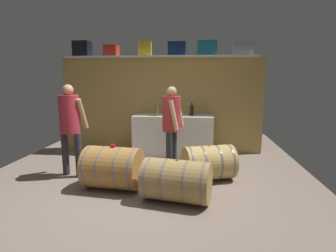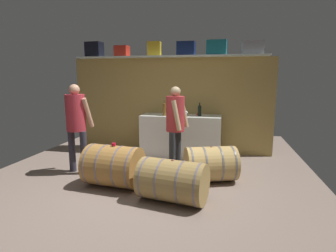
{
  "view_description": "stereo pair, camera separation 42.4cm",
  "coord_description": "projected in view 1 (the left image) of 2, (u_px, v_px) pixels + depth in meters",
  "views": [
    {
      "loc": [
        0.84,
        -3.8,
        1.74
      ],
      "look_at": [
        0.39,
        0.41,
        0.98
      ],
      "focal_mm": 29.2,
      "sensor_mm": 36.0,
      "label": 1
    },
    {
      "loc": [
        1.26,
        -3.73,
        1.74
      ],
      "look_at": [
        0.39,
        0.41,
        0.98
      ],
      "focal_mm": 29.2,
      "sensor_mm": 36.0,
      "label": 2
    }
  ],
  "objects": [
    {
      "name": "wine_barrel_near",
      "position": [
        113.0,
        168.0,
        4.3
      ],
      "size": [
        0.93,
        0.75,
        0.68
      ],
      "rotation": [
        0.0,
        0.0,
        -0.11
      ],
      "color": "#A77539",
      "rests_on": "ground"
    },
    {
      "name": "winemaker_pouring",
      "position": [
        172.0,
        120.0,
        4.98
      ],
      "size": [
        0.4,
        0.49,
        1.58
      ],
      "rotation": [
        0.0,
        0.0,
        -1.78
      ],
      "color": "#2B2F35",
      "rests_on": "ground"
    },
    {
      "name": "toolcase_black",
      "position": [
        82.0,
        49.0,
        6.2
      ],
      "size": [
        0.38,
        0.29,
        0.34
      ],
      "primitive_type": "cube",
      "rotation": [
        0.0,
        0.0,
        -0.06
      ],
      "color": "black",
      "rests_on": "high_shelf_board"
    },
    {
      "name": "toolcase_yellow",
      "position": [
        145.0,
        49.0,
        6.05
      ],
      "size": [
        0.3,
        0.21,
        0.31
      ],
      "primitive_type": "cube",
      "rotation": [
        0.0,
        0.0,
        0.07
      ],
      "color": "yellow",
      "rests_on": "high_shelf_board"
    },
    {
      "name": "tasting_cup",
      "position": [
        113.0,
        146.0,
        4.23
      ],
      "size": [
        0.07,
        0.07,
        0.04
      ],
      "primitive_type": "cylinder",
      "color": "red",
      "rests_on": "wine_barrel_near"
    },
    {
      "name": "ground_plane",
      "position": [
        147.0,
        180.0,
        4.73
      ],
      "size": [
        5.85,
        8.24,
        0.02
      ],
      "primitive_type": "cube",
      "color": "gray"
    },
    {
      "name": "wine_bottle_amber",
      "position": [
        157.0,
        109.0,
        5.88
      ],
      "size": [
        0.06,
        0.06,
        0.33
      ],
      "color": "brown",
      "rests_on": "work_cabinet"
    },
    {
      "name": "toolcase_navy",
      "position": [
        177.0,
        49.0,
        5.98
      ],
      "size": [
        0.39,
        0.27,
        0.3
      ],
      "primitive_type": "cube",
      "rotation": [
        0.0,
        0.0,
        -0.04
      ],
      "color": "navy",
      "rests_on": "high_shelf_board"
    },
    {
      "name": "toolcase_red",
      "position": [
        111.0,
        51.0,
        6.14
      ],
      "size": [
        0.32,
        0.26,
        0.24
      ],
      "primitive_type": "cube",
      "rotation": [
        0.0,
        0.0,
        -0.07
      ],
      "color": "red",
      "rests_on": "high_shelf_board"
    },
    {
      "name": "wine_bottle_green",
      "position": [
        165.0,
        108.0,
        6.15
      ],
      "size": [
        0.07,
        0.07,
        0.31
      ],
      "color": "#31592A",
      "rests_on": "work_cabinet"
    },
    {
      "name": "work_cabinet",
      "position": [
        173.0,
        135.0,
        6.09
      ],
      "size": [
        1.74,
        0.64,
        0.92
      ],
      "primitive_type": "cube",
      "color": "white",
      "rests_on": "ground"
    },
    {
      "name": "toolcase_teal",
      "position": [
        207.0,
        48.0,
        5.91
      ],
      "size": [
        0.43,
        0.31,
        0.31
      ],
      "primitive_type": "cube",
      "rotation": [
        0.0,
        0.0,
        -0.06
      ],
      "color": "#197485",
      "rests_on": "high_shelf_board"
    },
    {
      "name": "high_shelf_board",
      "position": [
        160.0,
        57.0,
        6.05
      ],
      "size": [
        4.28,
        0.4,
        0.03
      ],
      "primitive_type": "cube",
      "color": "silver",
      "rests_on": "back_wall_panel"
    },
    {
      "name": "wine_barrel_flank",
      "position": [
        177.0,
        181.0,
        3.85
      ],
      "size": [
        1.03,
        0.75,
        0.61
      ],
      "rotation": [
        0.0,
        0.0,
        -0.18
      ],
      "color": "#9F7F47",
      "rests_on": "ground"
    },
    {
      "name": "wine_glass",
      "position": [
        179.0,
        113.0,
        5.76
      ],
      "size": [
        0.08,
        0.08,
        0.13
      ],
      "color": "white",
      "rests_on": "work_cabinet"
    },
    {
      "name": "red_funnel",
      "position": [
        190.0,
        113.0,
        6.06
      ],
      "size": [
        0.11,
        0.11,
        0.09
      ],
      "primitive_type": "cone",
      "color": "red",
      "rests_on": "work_cabinet"
    },
    {
      "name": "back_wall_panel",
      "position": [
        161.0,
        106.0,
        6.39
      ],
      "size": [
        4.65,
        0.1,
        2.17
      ],
      "primitive_type": "cube",
      "color": "#AC8E4C",
      "rests_on": "ground"
    },
    {
      "name": "wine_barrel_far",
      "position": [
        209.0,
        163.0,
        4.67
      ],
      "size": [
        0.98,
        0.82,
        0.6
      ],
      "rotation": [
        0.0,
        0.0,
        0.33
      ],
      "color": "tan",
      "rests_on": "ground"
    },
    {
      "name": "visitor_tasting",
      "position": [
        70.0,
        121.0,
        4.73
      ],
      "size": [
        0.52,
        0.44,
        1.62
      ],
      "rotation": [
        0.0,
        0.0,
        -0.26
      ],
      "color": "#33303C",
      "rests_on": "ground"
    },
    {
      "name": "wine_bottle_dark",
      "position": [
        192.0,
        110.0,
        5.91
      ],
      "size": [
        0.08,
        0.08,
        0.29
      ],
      "color": "black",
      "rests_on": "work_cabinet"
    },
    {
      "name": "toolcase_grey",
      "position": [
        242.0,
        49.0,
        5.83
      ],
      "size": [
        0.44,
        0.23,
        0.28
      ],
      "primitive_type": "cube",
      "rotation": [
        0.0,
        0.0,
        0.03
      ],
      "color": "gray",
      "rests_on": "high_shelf_board"
    }
  ]
}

